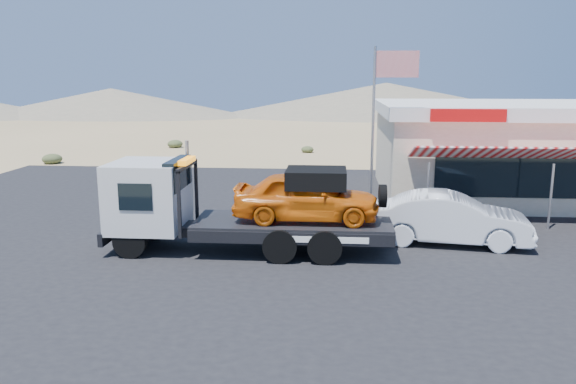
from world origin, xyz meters
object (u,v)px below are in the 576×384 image
(tow_truck, at_px, (241,202))
(white_sedan, at_px, (451,219))
(flagpole, at_px, (380,113))
(jerky_store, at_px, (502,149))

(tow_truck, xyz_separation_m, white_sedan, (6.19, 1.20, -0.66))
(tow_truck, bearing_deg, white_sedan, 10.95)
(tow_truck, height_order, flagpole, flagpole)
(jerky_store, height_order, flagpole, flagpole)
(tow_truck, bearing_deg, flagpole, 45.47)
(flagpole, bearing_deg, tow_truck, -134.53)
(tow_truck, relative_size, white_sedan, 1.72)
(jerky_store, bearing_deg, flagpole, -141.21)
(jerky_store, distance_m, flagpole, 7.36)
(jerky_store, xyz_separation_m, flagpole, (-5.57, -4.47, 1.77))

